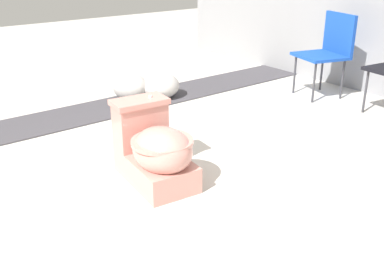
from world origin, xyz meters
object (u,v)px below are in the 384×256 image
at_px(boulder_far, 160,86).
at_px(folding_chair_left, 329,46).
at_px(toilet, 155,150).
at_px(boulder_near, 130,87).

bearing_deg(boulder_far, folding_chair_left, 55.89).
xyz_separation_m(folding_chair_left, boulder_far, (-0.96, -1.42, -0.38)).
bearing_deg(toilet, boulder_near, 161.30).
bearing_deg(toilet, boulder_far, 151.53).
bearing_deg(toilet, folding_chair_left, 107.90).
height_order(toilet, boulder_near, toilet).
height_order(toilet, boulder_far, toilet).
distance_m(toilet, folding_chair_left, 2.51).
bearing_deg(boulder_far, toilet, -34.80).
height_order(toilet, folding_chair_left, folding_chair_left).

